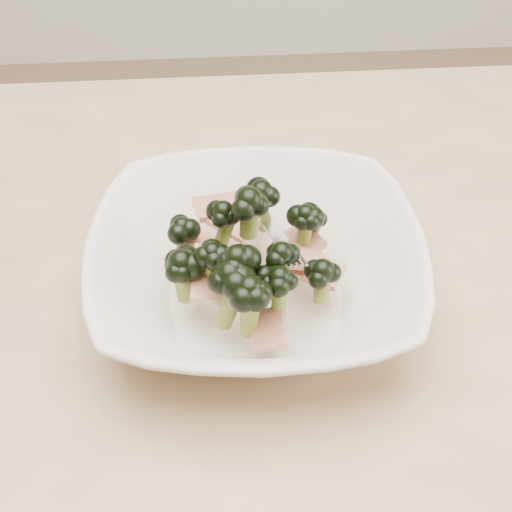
{
  "coord_description": "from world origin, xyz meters",
  "views": [
    {
      "loc": [
        0.01,
        -0.48,
        1.2
      ],
      "look_at": [
        0.04,
        -0.02,
        0.8
      ],
      "focal_mm": 50.0,
      "sensor_mm": 36.0,
      "label": 1
    }
  ],
  "objects": [
    {
      "name": "dining_table",
      "position": [
        0.0,
        0.0,
        0.65
      ],
      "size": [
        1.2,
        0.8,
        0.75
      ],
      "color": "tan",
      "rests_on": "ground"
    },
    {
      "name": "broccoli_dish",
      "position": [
        0.04,
        -0.03,
        0.79
      ],
      "size": [
        0.3,
        0.3,
        0.13
      ],
      "color": "beige",
      "rests_on": "dining_table"
    }
  ]
}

